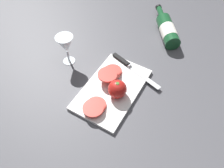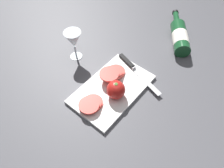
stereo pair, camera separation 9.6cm
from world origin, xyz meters
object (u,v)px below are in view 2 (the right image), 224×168
Objects in this scene: wine_glass at (74,40)px; whole_tomato at (116,90)px; wine_bottle at (180,36)px; knife at (131,66)px; tomato_slice_stack_near at (91,104)px; tomato_slice_stack_far at (112,73)px.

wine_glass is 0.33m from whole_tomato.
knife is at bearing -14.54° from wine_bottle.
tomato_slice_stack_near is at bearing -7.61° from wine_bottle.
tomato_slice_stack_far reaches higher than knife.
tomato_slice_stack_near is at bearing 10.13° from tomato_slice_stack_far.
knife is 2.57× the size of tomato_slice_stack_near.
whole_tomato is at bearing -4.02° from wine_bottle.
tomato_slice_stack_near is 0.75× the size of tomato_slice_stack_far.
wine_bottle is 0.56m from wine_glass.
tomato_slice_stack_near is 0.18m from tomato_slice_stack_far.
tomato_slice_stack_far is (0.43, -0.11, 0.00)m from wine_bottle.
wine_bottle is 1.06× the size of knife.
wine_bottle is 0.50m from whole_tomato.
whole_tomato reaches higher than wine_bottle.
wine_bottle is at bearing 165.09° from tomato_slice_stack_far.
wine_glass is 0.25m from tomato_slice_stack_far.
wine_glass reaches higher than tomato_slice_stack_near.
wine_glass is 1.05× the size of tomato_slice_stack_far.
wine_glass is at bearing -102.19° from whole_tomato.
wine_glass is at bearing -88.96° from tomato_slice_stack_far.
whole_tomato is 0.12m from tomato_slice_stack_near.
wine_bottle is 0.33m from knife.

